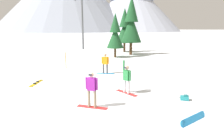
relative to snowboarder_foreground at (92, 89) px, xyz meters
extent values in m
plane|color=white|center=(-0.14, 0.37, -0.96)|extent=(800.00, 800.00, 0.00)
cube|color=red|center=(0.00, 0.00, -0.95)|extent=(1.57, 0.34, 0.02)
cylinder|color=gray|center=(0.16, -0.01, -0.50)|extent=(0.15, 0.15, 0.88)
cylinder|color=gray|center=(-0.16, 0.01, -0.50)|extent=(0.15, 0.15, 0.88)
cube|color=#8C1E8C|center=(0.00, 0.00, 0.25)|extent=(0.41, 0.25, 0.62)
cylinder|color=#8C1E8C|center=(0.26, -0.01, 0.27)|extent=(0.11, 0.11, 0.58)
cylinder|color=#8C1E8C|center=(-0.26, 0.01, 0.27)|extent=(0.11, 0.11, 0.58)
sphere|color=tan|center=(0.00, 0.00, 0.72)|extent=(0.24, 0.24, 0.24)
cube|color=black|center=(-0.01, -0.14, 0.73)|extent=(0.17, 0.05, 0.08)
cube|color=red|center=(1.32, 2.50, -0.95)|extent=(1.45, 1.13, 0.02)
cylinder|color=#B7B7BC|center=(1.45, 2.40, -0.54)|extent=(0.15, 0.15, 0.79)
cylinder|color=#B7B7BC|center=(1.19, 2.59, -0.54)|extent=(0.15, 0.15, 0.79)
cube|color=#237238|center=(1.32, 2.50, 0.16)|extent=(0.47, 0.43, 0.60)
cylinder|color=#237238|center=(1.54, 2.35, 0.17)|extent=(0.11, 0.11, 0.58)
cylinder|color=#237238|center=(1.11, 2.64, 0.71)|extent=(0.11, 0.11, 0.60)
sphere|color=tan|center=(1.32, 2.50, 0.62)|extent=(0.24, 0.24, 0.24)
cube|color=black|center=(1.24, 2.38, 0.63)|extent=(0.16, 0.13, 0.08)
cube|color=#1E8CD8|center=(-1.24, 7.07, -0.95)|extent=(1.56, 0.36, 0.02)
cylinder|color=#4C4C51|center=(-1.40, 7.06, -0.53)|extent=(0.15, 0.15, 0.80)
cylinder|color=#4C4C51|center=(-1.08, 7.08, -0.53)|extent=(0.15, 0.15, 0.80)
cube|color=orange|center=(-1.24, 7.07, 0.18)|extent=(0.41, 0.26, 0.63)
cylinder|color=orange|center=(-1.50, 7.06, 0.20)|extent=(0.11, 0.11, 0.58)
cylinder|color=orange|center=(-0.99, 7.08, 0.20)|extent=(0.11, 0.11, 0.58)
sphere|color=tan|center=(-1.24, 7.07, 0.65)|extent=(0.24, 0.24, 0.24)
cube|color=black|center=(-1.25, 7.21, 0.66)|extent=(0.17, 0.05, 0.08)
cube|color=yellow|center=(-5.25, 3.10, -0.95)|extent=(0.50, 1.60, 0.02)
cylinder|color=yellow|center=(-5.37, 3.88, -0.95)|extent=(0.31, 0.31, 0.02)
cylinder|color=yellow|center=(-5.14, 2.32, -0.95)|extent=(0.31, 0.31, 0.02)
cube|color=black|center=(-5.29, 3.33, -0.90)|extent=(0.17, 0.22, 0.07)
cube|color=black|center=(-5.22, 2.86, -0.90)|extent=(0.17, 0.22, 0.07)
cube|color=#1E8CD8|center=(4.61, -0.46, -0.81)|extent=(1.04, 1.19, 0.29)
cylinder|color=#1E8CD8|center=(5.08, 0.09, -0.81)|extent=(0.28, 0.30, 0.29)
cylinder|color=#1E8CD8|center=(4.13, -1.02, -0.81)|extent=(0.28, 0.30, 0.29)
cube|color=black|center=(4.72, -0.27, -0.80)|extent=(0.22, 0.22, 0.16)
cube|color=black|center=(4.43, -0.60, -0.80)|extent=(0.22, 0.22, 0.16)
cube|color=#1E7A7F|center=(4.59, 2.10, -0.83)|extent=(0.49, 0.37, 0.25)
cube|color=#165B5F|center=(4.64, 2.10, -0.70)|extent=(0.23, 0.25, 0.08)
cylinder|color=black|center=(4.35, 2.13, -0.86)|extent=(0.12, 0.05, 0.02)
cylinder|color=orange|center=(-5.56, 8.37, -0.18)|extent=(0.06, 0.06, 1.56)
cylinder|color=#472D19|center=(-2.19, 22.37, -0.19)|extent=(0.35, 0.35, 1.53)
cone|color=#194723|center=(-2.19, 22.37, 2.20)|extent=(2.71, 2.71, 3.25)
cone|color=#194723|center=(-2.19, 22.37, 4.47)|extent=(1.76, 1.76, 2.98)
cylinder|color=#472D19|center=(-2.40, 16.33, -0.32)|extent=(0.29, 0.29, 1.27)
cone|color=#194723|center=(-2.40, 16.33, 1.66)|extent=(2.21, 2.21, 2.70)
cone|color=#194723|center=(-2.40, 16.33, 3.54)|extent=(1.44, 1.44, 2.47)
cylinder|color=#472D19|center=(-0.73, 19.34, -0.05)|extent=(0.41, 0.41, 1.81)
cone|color=#194723|center=(-0.73, 19.34, 2.78)|extent=(2.97, 2.97, 3.85)
cone|color=#194723|center=(-0.73, 19.34, 5.48)|extent=(1.93, 1.93, 3.53)
cylinder|color=#595B60|center=(-10.21, 24.64, 3.33)|extent=(0.36, 0.36, 8.58)
cone|color=#9EA3B2|center=(-25.68, 205.13, 25.57)|extent=(103.97, 103.97, 53.05)
camera|label=1|loc=(2.99, -8.43, 2.91)|focal=30.81mm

